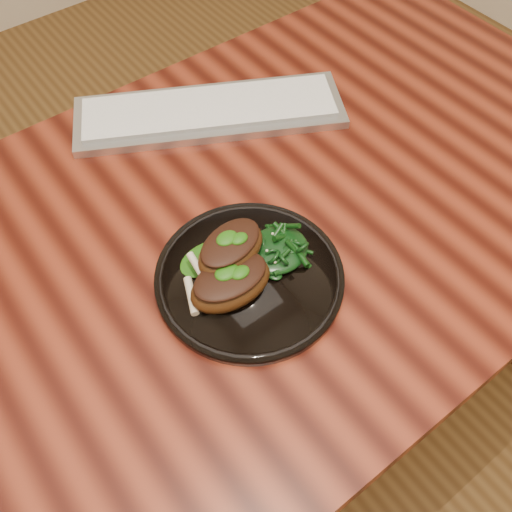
{
  "coord_description": "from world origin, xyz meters",
  "views": [
    {
      "loc": [
        -0.25,
        -0.46,
        1.43
      ],
      "look_at": [
        0.03,
        -0.08,
        0.78
      ],
      "focal_mm": 40.0,
      "sensor_mm": 36.0,
      "label": 1
    }
  ],
  "objects_px": {
    "desk": "(208,273)",
    "keyboard": "(210,111)",
    "greens_heap": "(277,247)",
    "plate": "(249,277)",
    "lamb_chop_front": "(230,282)"
  },
  "relations": [
    {
      "from": "greens_heap",
      "to": "keyboard",
      "type": "xyz_separation_m",
      "value": [
        0.1,
        0.32,
        -0.02
      ]
    },
    {
      "from": "lamb_chop_front",
      "to": "greens_heap",
      "type": "height_order",
      "value": "lamb_chop_front"
    },
    {
      "from": "desk",
      "to": "greens_heap",
      "type": "distance_m",
      "value": 0.16
    },
    {
      "from": "plate",
      "to": "keyboard",
      "type": "xyz_separation_m",
      "value": [
        0.15,
        0.33,
        0.0
      ]
    },
    {
      "from": "plate",
      "to": "lamb_chop_front",
      "type": "height_order",
      "value": "lamb_chop_front"
    },
    {
      "from": "desk",
      "to": "plate",
      "type": "relative_size",
      "value": 5.96
    },
    {
      "from": "keyboard",
      "to": "plate",
      "type": "bearing_deg",
      "value": -115.36
    },
    {
      "from": "greens_heap",
      "to": "keyboard",
      "type": "relative_size",
      "value": 0.19
    },
    {
      "from": "desk",
      "to": "keyboard",
      "type": "height_order",
      "value": "keyboard"
    },
    {
      "from": "plate",
      "to": "lamb_chop_front",
      "type": "bearing_deg",
      "value": -166.63
    },
    {
      "from": "greens_heap",
      "to": "keyboard",
      "type": "height_order",
      "value": "greens_heap"
    },
    {
      "from": "desk",
      "to": "greens_heap",
      "type": "xyz_separation_m",
      "value": [
        0.07,
        -0.09,
        0.11
      ]
    },
    {
      "from": "plate",
      "to": "greens_heap",
      "type": "bearing_deg",
      "value": 5.19
    },
    {
      "from": "lamb_chop_front",
      "to": "keyboard",
      "type": "bearing_deg",
      "value": 60.01
    },
    {
      "from": "desk",
      "to": "keyboard",
      "type": "relative_size",
      "value": 3.28
    }
  ]
}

